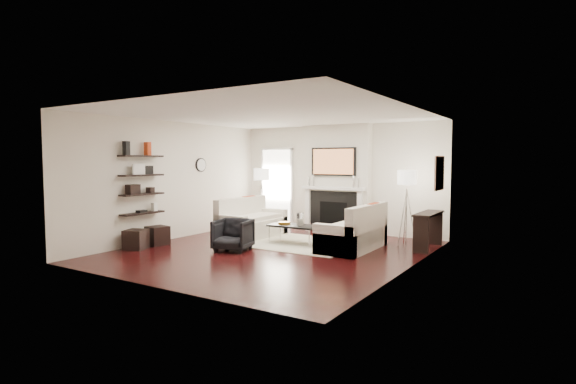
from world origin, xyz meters
The scene contains 71 objects.
room_envelope centered at (0.00, 0.00, 1.35)m, with size 6.00×6.00×6.00m.
chimney_breast centered at (0.00, 2.88, 1.35)m, with size 1.80×0.25×2.70m, color silver.
fireplace_surround centered at (0.00, 2.74, 0.52)m, with size 1.30×0.02×1.04m, color black.
firebox centered at (0.00, 2.73, 0.45)m, with size 0.75×0.02×0.65m, color black.
mantel_pilaster_l centered at (-0.72, 2.71, 0.55)m, with size 0.12×0.08×1.10m, color white.
mantel_pilaster_r centered at (0.72, 2.71, 0.55)m, with size 0.12×0.08×1.10m, color white.
mantel_shelf centered at (0.00, 2.69, 1.12)m, with size 1.70×0.18×0.07m, color white.
tv_body centered at (0.00, 2.71, 1.78)m, with size 1.20×0.06×0.70m, color black.
tv_screen centered at (0.00, 2.68, 1.78)m, with size 1.10×0.01×0.62m, color #BF723F.
candlestick_l_tall centered at (-0.55, 2.70, 1.30)m, with size 0.04×0.04×0.30m, color silver.
candlestick_l_short centered at (-0.68, 2.70, 1.27)m, with size 0.04×0.04×0.24m, color silver.
candlestick_r_tall centered at (0.55, 2.70, 1.30)m, with size 0.04×0.04×0.30m, color silver.
candlestick_r_short centered at (0.68, 2.70, 1.27)m, with size 0.04×0.04×0.24m, color silver.
hallway_panel centered at (-1.85, 2.98, 1.05)m, with size 0.90×0.02×2.10m, color white.
door_trim_l centered at (-2.33, 2.96, 1.05)m, with size 0.06×0.06×2.16m, color white.
door_trim_r centered at (-1.37, 2.96, 1.05)m, with size 0.06×0.06×2.16m, color white.
door_trim_top centered at (-1.85, 2.96, 2.13)m, with size 1.02×0.06×0.06m, color white.
rug centered at (0.00, 1.02, 0.01)m, with size 2.60×2.00×0.01m, color beige.
loveseat_left_base centered at (-1.33, 1.13, 0.21)m, with size 0.85×1.80×0.42m, color beige.
loveseat_left_back centered at (-1.67, 1.13, 0.53)m, with size 0.18×1.80×0.80m, color beige.
loveseat_left_arm_n centered at (-1.33, 0.32, 0.30)m, with size 0.85×0.18×0.60m, color beige.
loveseat_left_arm_s centered at (-1.33, 1.94, 0.30)m, with size 0.85×0.18×0.60m, color beige.
loveseat_left_cushion centered at (-1.28, 1.13, 0.47)m, with size 0.63×1.44×0.10m, color beige.
pillow_left_orange centered at (-1.67, 1.43, 0.73)m, with size 0.10×0.42×0.42m, color #B43816.
pillow_left_charcoal centered at (-1.67, 0.83, 0.72)m, with size 0.10×0.40×0.40m, color black.
loveseat_right_base centered at (1.27, 1.03, 0.21)m, with size 0.85×1.80×0.42m, color beige.
loveseat_right_back centered at (1.61, 1.03, 0.53)m, with size 0.18×1.80×0.80m, color beige.
loveseat_right_arm_n centered at (1.27, 0.22, 0.30)m, with size 0.85×0.18×0.60m, color beige.
loveseat_right_arm_s centered at (1.27, 1.84, 0.30)m, with size 0.85×0.18×0.60m, color beige.
loveseat_right_cushion centered at (1.22, 1.03, 0.47)m, with size 0.63×1.44×0.10m, color beige.
pillow_right_orange centered at (1.61, 1.33, 0.73)m, with size 0.10×0.42×0.42m, color #B43816.
pillow_right_charcoal centered at (1.61, 0.73, 0.72)m, with size 0.10×0.40×0.40m, color black.
coffee_table centered at (-0.02, 0.88, 0.40)m, with size 1.10×0.55×0.04m, color black.
coffee_leg_nw centered at (-0.52, 0.66, 0.19)m, with size 0.02×0.02×0.38m, color silver.
coffee_leg_ne centered at (0.48, 0.66, 0.19)m, with size 0.02×0.02×0.38m, color silver.
coffee_leg_sw centered at (-0.52, 1.10, 0.19)m, with size 0.02×0.02×0.38m, color silver.
coffee_leg_se centered at (0.48, 1.10, 0.19)m, with size 0.02×0.02×0.38m, color silver.
hurricane_glass centered at (0.13, 0.88, 0.56)m, with size 0.15×0.15×0.27m, color white.
hurricane_candle centered at (0.13, 0.88, 0.50)m, with size 0.09×0.09×0.14m, color white.
copper_bowl centered at (-0.27, 0.88, 0.45)m, with size 0.27×0.27×0.05m, color #9C651A.
armchair centered at (-0.70, -0.36, 0.35)m, with size 0.68×0.64×0.70m, color black.
lamp_left_post centered at (-1.85, 2.24, 0.60)m, with size 0.02×0.02×1.20m, color silver.
lamp_left_shade centered at (-1.85, 2.24, 1.45)m, with size 0.40×0.40×0.30m, color white.
lamp_left_leg_a centered at (-1.74, 2.24, 0.60)m, with size 0.02×0.02×1.25m, color silver.
lamp_left_leg_b centered at (-1.91, 2.33, 0.60)m, with size 0.02×0.02×1.25m, color silver.
lamp_left_leg_c centered at (-1.91, 2.14, 0.60)m, with size 0.02×0.02×1.25m, color silver.
lamp_right_post centered at (2.05, 2.10, 0.60)m, with size 0.02×0.02×1.20m, color silver.
lamp_right_shade centered at (2.05, 2.10, 1.45)m, with size 0.40×0.40×0.30m, color white.
lamp_right_leg_a centered at (2.16, 2.10, 0.60)m, with size 0.02×0.02×1.25m, color silver.
lamp_right_leg_b centered at (2.00, 2.19, 0.60)m, with size 0.02×0.02×1.25m, color silver.
lamp_right_leg_c centered at (1.99, 2.00, 0.60)m, with size 0.02×0.02×1.25m, color silver.
console_top centered at (2.57, 1.91, 0.73)m, with size 0.35×1.20×0.04m, color black.
console_leg_n centered at (2.57, 1.36, 0.35)m, with size 0.30×0.04×0.71m, color black.
console_leg_s centered at (2.57, 2.46, 0.35)m, with size 0.30×0.04×0.71m, color black.
wall_art centered at (2.73, 2.05, 1.55)m, with size 0.03×0.70×0.70m, color #9B6C4D.
shelf_bottom centered at (-2.62, -1.00, 0.70)m, with size 0.25×1.00×0.04m, color black.
shelf_lower centered at (-2.62, -1.00, 1.10)m, with size 0.25×1.00×0.04m, color black.
shelf_upper centered at (-2.62, -1.00, 1.50)m, with size 0.25×1.00×0.04m, color black.
shelf_top centered at (-2.62, -1.00, 1.90)m, with size 0.25×1.00×0.04m, color black.
decor_magfile_a centered at (-2.62, -1.37, 2.06)m, with size 0.12×0.10×0.28m, color black.
decor_magfile_b centered at (-2.62, -0.83, 2.06)m, with size 0.12×0.10×0.28m, color #B43816.
decor_frame_a centered at (-2.62, -1.07, 1.63)m, with size 0.04×0.30×0.22m, color white.
decor_frame_b centered at (-2.62, -0.81, 1.61)m, with size 0.04×0.22×0.18m, color black.
decor_wine_rack centered at (-2.62, -1.23, 1.22)m, with size 0.18×0.25×0.20m, color black.
decor_box_small centered at (-2.62, -0.78, 1.18)m, with size 0.15×0.12×0.12m, color black.
decor_books centered at (-2.62, -1.02, 0.74)m, with size 0.14×0.20×0.05m, color black.
decor_box_tall centered at (-2.62, -0.68, 0.81)m, with size 0.10×0.10×0.18m, color white.
clock_rim centered at (-2.73, 0.90, 1.70)m, with size 0.34×0.34×0.04m, color black.
clock_face centered at (-2.71, 0.90, 1.70)m, with size 0.29×0.29×0.01m, color white.
ottoman_near centered at (-2.47, -0.74, 0.20)m, with size 0.40×0.40×0.40m, color black.
ottoman_far centered at (-2.47, -1.31, 0.20)m, with size 0.40×0.40×0.40m, color black.
Camera 1 is at (4.98, -7.32, 1.80)m, focal length 28.00 mm.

